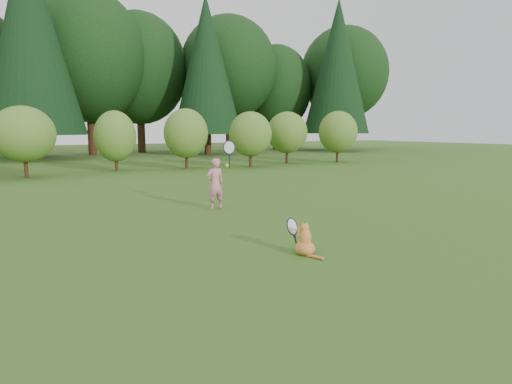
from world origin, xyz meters
TOP-DOWN VIEW (x-y plane):
  - ground at (0.00, 0.00)m, footprint 100.00×100.00m
  - shrub_row at (0.00, 13.00)m, footprint 28.00×3.00m
  - woodland_backdrop at (0.00, 23.00)m, footprint 48.00×10.00m
  - child at (0.41, 3.08)m, footprint 0.66×0.40m
  - cat at (0.09, -0.87)m, footprint 0.39×0.69m
  - tennis_ball at (-0.06, 1.47)m, footprint 0.08×0.08m

SIDE VIEW (x-z plane):
  - ground at x=0.00m, z-range 0.00..0.00m
  - cat at x=0.09m, z-range -0.08..0.57m
  - child at x=0.41m, z-range -0.26..1.49m
  - tennis_ball at x=-0.06m, z-range 1.10..1.18m
  - shrub_row at x=0.00m, z-range 0.00..2.80m
  - woodland_backdrop at x=0.00m, z-range 0.00..15.00m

